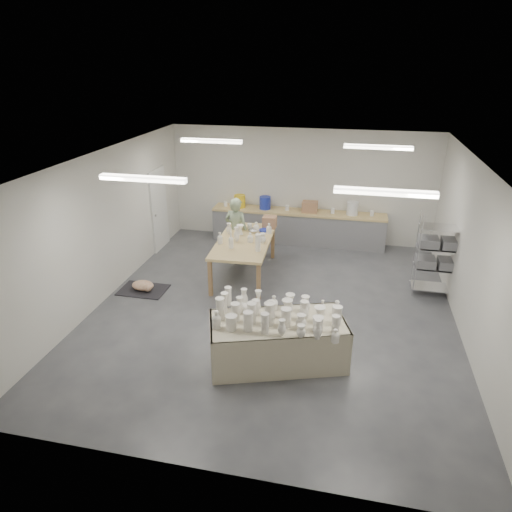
% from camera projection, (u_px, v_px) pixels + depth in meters
% --- Properties ---
extents(room, '(8.00, 8.02, 3.00)m').
position_uv_depth(room, '(270.00, 210.00, 8.42)').
color(room, '#424449').
rests_on(room, ground).
extents(back_counter, '(4.60, 0.60, 1.24)m').
position_uv_depth(back_counter, '(297.00, 226.00, 12.25)').
color(back_counter, tan).
rests_on(back_counter, ground).
extents(wire_shelf, '(0.88, 0.48, 1.80)m').
position_uv_depth(wire_shelf, '(438.00, 254.00, 9.41)').
color(wire_shelf, silver).
rests_on(wire_shelf, ground).
extents(drying_table, '(2.39, 1.71, 1.14)m').
position_uv_depth(drying_table, '(277.00, 338.00, 7.43)').
color(drying_table, olive).
rests_on(drying_table, ground).
extents(work_table, '(1.27, 2.38, 1.25)m').
position_uv_depth(work_table, '(247.00, 239.00, 10.34)').
color(work_table, tan).
rests_on(work_table, ground).
extents(rug, '(1.00, 0.70, 0.02)m').
position_uv_depth(rug, '(143.00, 290.00, 9.89)').
color(rug, black).
rests_on(rug, ground).
extents(cat, '(0.50, 0.38, 0.21)m').
position_uv_depth(cat, '(143.00, 286.00, 9.83)').
color(cat, white).
rests_on(cat, rug).
extents(potter, '(0.67, 0.52, 1.65)m').
position_uv_depth(potter, '(236.00, 231.00, 10.93)').
color(potter, gray).
rests_on(potter, ground).
extents(red_stool, '(0.46, 0.46, 0.33)m').
position_uv_depth(red_stool, '(239.00, 247.00, 11.38)').
color(red_stool, '#AB1825').
rests_on(red_stool, ground).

